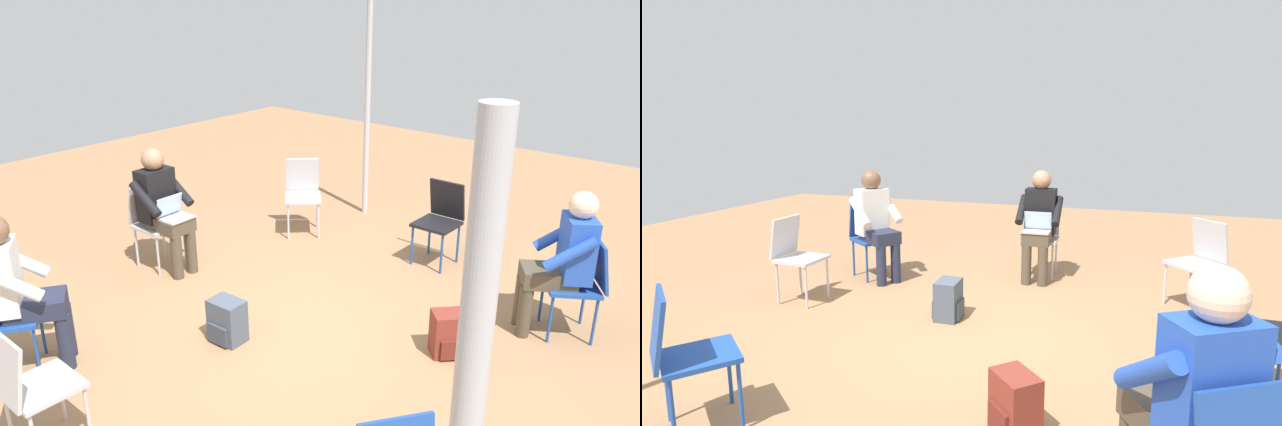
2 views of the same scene
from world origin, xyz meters
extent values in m
plane|color=#99704C|center=(0.00, 0.00, 0.00)|extent=(14.00, 14.00, 0.00)
cube|color=#B7B7BC|center=(1.96, -0.10, 0.43)|extent=(0.41, 0.41, 0.03)
cylinder|color=#B7B7BC|center=(1.80, -0.28, 0.21)|extent=(0.02, 0.02, 0.42)
cylinder|color=#B7B7BC|center=(1.79, 0.06, 0.21)|extent=(0.02, 0.02, 0.42)
cylinder|color=#B7B7BC|center=(2.14, -0.27, 0.21)|extent=(0.02, 0.02, 0.42)
cylinder|color=#B7B7BC|center=(2.13, 0.07, 0.21)|extent=(0.02, 0.02, 0.42)
cube|color=#B7B7BC|center=(2.15, -0.10, 0.65)|extent=(0.10, 0.38, 0.40)
cube|color=#1E4799|center=(1.30, 1.72, 0.43)|extent=(0.55, 0.55, 0.03)
cylinder|color=#1E4799|center=(1.35, 1.48, 0.21)|extent=(0.02, 0.02, 0.42)
cylinder|color=#1E4799|center=(1.07, 1.67, 0.21)|extent=(0.02, 0.02, 0.42)
cube|color=black|center=(-0.16, -1.92, 0.43)|extent=(0.40, 0.40, 0.03)
cylinder|color=#1E4799|center=(-0.33, -1.75, 0.21)|extent=(0.02, 0.02, 0.42)
cylinder|color=#1E4799|center=(0.01, -1.75, 0.21)|extent=(0.02, 0.02, 0.42)
cylinder|color=#1E4799|center=(-0.34, -2.09, 0.21)|extent=(0.02, 0.02, 0.42)
cylinder|color=#1E4799|center=(0.00, -2.09, 0.21)|extent=(0.02, 0.02, 0.42)
cube|color=black|center=(-0.17, -2.11, 0.65)|extent=(0.38, 0.09, 0.40)
cube|color=#B7B7BC|center=(1.42, -1.68, 0.43)|extent=(0.57, 0.57, 0.03)
cylinder|color=#B7B7BC|center=(1.18, -1.67, 0.21)|extent=(0.02, 0.02, 0.42)
cylinder|color=#B7B7BC|center=(1.43, -1.44, 0.21)|extent=(0.02, 0.02, 0.42)
cylinder|color=#B7B7BC|center=(1.41, -1.92, 0.21)|extent=(0.02, 0.02, 0.42)
cylinder|color=#B7B7BC|center=(1.66, -1.69, 0.21)|extent=(0.02, 0.02, 0.42)
cube|color=#B7B7BC|center=(1.54, -1.82, 0.65)|extent=(0.34, 0.33, 0.40)
cube|color=#1E4799|center=(-1.68, -1.42, 0.43)|extent=(0.55, 0.55, 0.03)
cylinder|color=#1E4799|center=(-1.63, -1.19, 0.21)|extent=(0.02, 0.02, 0.42)
cylinder|color=#1E4799|center=(-1.45, -1.48, 0.21)|extent=(0.02, 0.02, 0.42)
cylinder|color=#1E4799|center=(-1.92, -1.37, 0.21)|extent=(0.02, 0.02, 0.42)
cylinder|color=#1E4799|center=(-1.74, -1.66, 0.21)|extent=(0.02, 0.02, 0.42)
cube|color=#1E4799|center=(-1.84, -1.52, 0.65)|extent=(0.28, 0.37, 0.40)
cube|color=#B7B7BC|center=(0.34, 1.97, 0.43)|extent=(0.41, 0.41, 0.03)
cylinder|color=#B7B7BC|center=(0.50, 1.80, 0.21)|extent=(0.02, 0.02, 0.42)
cylinder|color=#B7B7BC|center=(0.16, 1.81, 0.21)|extent=(0.02, 0.02, 0.42)
cylinder|color=#B7B7BC|center=(0.51, 2.14, 0.21)|extent=(0.02, 0.02, 0.42)
cube|color=#B7B7BC|center=(0.34, 2.16, 0.65)|extent=(0.38, 0.10, 0.40)
cylinder|color=#4C4233|center=(1.61, -0.20, 0.23)|extent=(0.11, 0.11, 0.45)
cylinder|color=#4C4233|center=(1.60, -0.02, 0.23)|extent=(0.11, 0.11, 0.45)
cube|color=#4C4233|center=(1.77, -0.11, 0.51)|extent=(0.43, 0.31, 0.14)
cube|color=black|center=(1.96, -0.10, 0.77)|extent=(0.23, 0.35, 0.52)
sphere|color=#A87A5B|center=(1.96, -0.10, 1.13)|extent=(0.22, 0.22, 0.22)
cylinder|color=black|center=(1.87, -0.30, 0.80)|extent=(0.40, 0.10, 0.31)
cylinder|color=black|center=(1.86, 0.10, 0.80)|extent=(0.40, 0.10, 0.31)
cube|color=#9EA0A5|center=(1.66, -0.11, 0.59)|extent=(0.23, 0.31, 0.02)
cube|color=#B2D1F2|center=(1.77, -0.11, 0.70)|extent=(0.06, 0.30, 0.20)
cylinder|color=#4C4233|center=(-1.43, -1.16, 0.23)|extent=(0.11, 0.11, 0.45)
cylinder|color=#4C4233|center=(-1.33, -1.31, 0.23)|extent=(0.11, 0.11, 0.45)
cube|color=#4C4233|center=(-1.52, -1.32, 0.51)|extent=(0.52, 0.48, 0.14)
cube|color=blue|center=(-1.68, -1.42, 0.77)|extent=(0.37, 0.40, 0.52)
sphere|color=beige|center=(-1.68, -1.42, 1.13)|extent=(0.22, 0.22, 0.22)
cylinder|color=blue|center=(-1.70, -1.20, 0.80)|extent=(0.38, 0.29, 0.31)
cylinder|color=blue|center=(-1.49, -1.54, 0.80)|extent=(0.38, 0.29, 0.31)
cylinder|color=#23283D|center=(1.18, 1.37, 0.23)|extent=(0.11, 0.11, 0.45)
cylinder|color=#23283D|center=(1.03, 1.47, 0.23)|extent=(0.11, 0.11, 0.45)
cube|color=#23283D|center=(1.20, 1.56, 0.51)|extent=(0.48, 0.52, 0.14)
cube|color=silver|center=(1.30, 1.72, 0.77)|extent=(0.40, 0.37, 0.52)
cylinder|color=silver|center=(1.42, 1.52, 0.80)|extent=(0.29, 0.38, 0.31)
cylinder|color=silver|center=(1.08, 1.74, 0.80)|extent=(0.29, 0.38, 0.31)
cube|color=#475160|center=(0.39, 0.44, 0.18)|extent=(0.29, 0.21, 0.36)
cube|color=#39414D|center=(0.39, 0.44, 0.10)|extent=(0.21, 0.26, 0.16)
cube|color=maroon|center=(-1.09, -0.53, 0.18)|extent=(0.34, 0.34, 0.36)
cube|color=maroon|center=(-1.09, -0.53, 0.10)|extent=(0.32, 0.32, 0.16)
cylinder|color=#B2B2B7|center=(1.28, -2.70, 1.28)|extent=(0.07, 0.07, 2.56)
camera|label=1|loc=(-2.99, 3.35, 2.76)|focal=35.00mm
camera|label=2|loc=(-3.65, -1.11, 1.74)|focal=28.00mm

